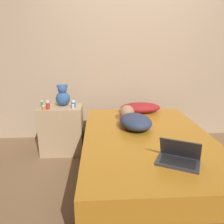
% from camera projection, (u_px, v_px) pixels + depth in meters
% --- Properties ---
extents(ground_plane, '(12.00, 12.00, 0.00)m').
position_uv_depth(ground_plane, '(145.00, 179.00, 2.41)').
color(ground_plane, brown).
extents(wall_back, '(8.00, 0.06, 2.60)m').
position_uv_depth(wall_back, '(131.00, 54.00, 3.26)').
color(wall_back, tan).
rests_on(wall_back, ground_plane).
extents(bed, '(1.33, 2.00, 0.52)m').
position_uv_depth(bed, '(146.00, 158.00, 2.34)').
color(bed, brown).
rests_on(bed, ground_plane).
extents(nightstand, '(0.56, 0.39, 0.65)m').
position_uv_depth(nightstand, '(62.00, 130.00, 2.96)').
color(nightstand, tan).
rests_on(nightstand, ground_plane).
extents(pillow, '(0.55, 0.29, 0.13)m').
position_uv_depth(pillow, '(140.00, 108.00, 3.02)').
color(pillow, maroon).
rests_on(pillow, bed).
extents(person_lying, '(0.42, 0.65, 0.19)m').
position_uv_depth(person_lying, '(134.00, 120.00, 2.48)').
color(person_lying, '#2D3851').
rests_on(person_lying, bed).
extents(laptop, '(0.38, 0.33, 0.19)m').
position_uv_depth(laptop, '(179.00, 157.00, 1.71)').
color(laptop, '#333338').
rests_on(laptop, bed).
extents(teddy_bear, '(0.19, 0.19, 0.29)m').
position_uv_depth(teddy_bear, '(63.00, 96.00, 2.89)').
color(teddy_bear, '#335693').
rests_on(teddy_bear, nightstand).
extents(bottle_blue, '(0.05, 0.05, 0.09)m').
position_uv_depth(bottle_blue, '(74.00, 104.00, 2.83)').
color(bottle_blue, '#3866B2').
rests_on(bottle_blue, nightstand).
extents(bottle_red, '(0.05, 0.05, 0.11)m').
position_uv_depth(bottle_red, '(48.00, 105.00, 2.74)').
color(bottle_red, '#B72D2D').
rests_on(bottle_red, nightstand).
extents(bottle_amber, '(0.03, 0.03, 0.06)m').
position_uv_depth(bottle_amber, '(43.00, 108.00, 2.69)').
color(bottle_amber, gold).
rests_on(bottle_amber, nightstand).
extents(bottle_green, '(0.03, 0.03, 0.09)m').
position_uv_depth(bottle_green, '(42.00, 104.00, 2.83)').
color(bottle_green, '#3D8E4C').
rests_on(bottle_green, nightstand).
extents(bottle_clear, '(0.03, 0.03, 0.06)m').
position_uv_depth(bottle_clear, '(73.00, 107.00, 2.77)').
color(bottle_clear, silver).
rests_on(bottle_clear, nightstand).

